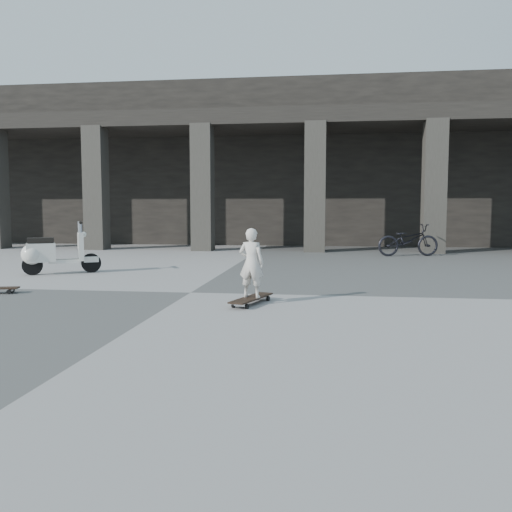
# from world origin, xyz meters

# --- Properties ---
(ground) EXTENTS (90.00, 90.00, 0.00)m
(ground) POSITION_xyz_m (0.00, 0.00, 0.00)
(ground) COLOR #4C4C4A
(ground) RESTS_ON ground
(colonnade) EXTENTS (28.00, 8.82, 6.00)m
(colonnade) POSITION_xyz_m (-0.00, 13.77, 3.03)
(colonnade) COLOR black
(colonnade) RESTS_ON ground
(longboard) EXTENTS (0.53, 1.03, 0.10)m
(longboard) POSITION_xyz_m (1.13, -0.92, 0.08)
(longboard) COLOR black
(longboard) RESTS_ON ground
(child) EXTENTS (0.40, 0.29, 0.99)m
(child) POSITION_xyz_m (1.13, -0.92, 0.60)
(child) COLOR beige
(child) RESTS_ON longboard
(scooter) EXTENTS (1.42, 0.94, 1.10)m
(scooter) POSITION_xyz_m (-3.53, 1.97, 0.43)
(scooter) COLOR black
(scooter) RESTS_ON ground
(bicycle) EXTENTS (1.83, 0.98, 0.92)m
(bicycle) POSITION_xyz_m (4.46, 7.30, 0.46)
(bicycle) COLOR black
(bicycle) RESTS_ON ground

